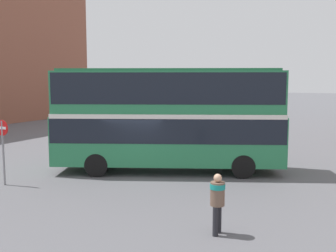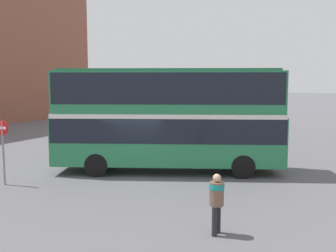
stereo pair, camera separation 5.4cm
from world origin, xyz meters
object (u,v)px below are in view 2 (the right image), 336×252
object	(u,v)px
parked_car_kerb_near	(152,118)
parked_car_kerb_far	(177,125)
double_decker_bus	(168,113)
pedestrian_foreground	(217,198)
no_entry_sign	(3,142)

from	to	relation	value
parked_car_kerb_near	parked_car_kerb_far	world-z (taller)	parked_car_kerb_near
parked_car_kerb_near	double_decker_bus	bearing A→B (deg)	120.53
pedestrian_foreground	parked_car_kerb_near	size ratio (longest dim) A/B	0.38
pedestrian_foreground	parked_car_kerb_near	xyz separation A→B (m)	(-13.59, 21.48, -0.25)
parked_car_kerb_near	no_entry_sign	distance (m)	20.82
double_decker_bus	pedestrian_foreground	size ratio (longest dim) A/B	6.15
double_decker_bus	no_entry_sign	world-z (taller)	double_decker_bus
parked_car_kerb_far	parked_car_kerb_near	bearing A→B (deg)	134.59
no_entry_sign	double_decker_bus	bearing A→B (deg)	45.54
pedestrian_foreground	parked_car_kerb_far	bearing A→B (deg)	-60.72
double_decker_bus	pedestrian_foreground	distance (m)	7.69
double_decker_bus	parked_car_kerb_near	bearing A→B (deg)	97.62
parked_car_kerb_far	double_decker_bus	bearing A→B (deg)	-70.23
pedestrian_foreground	parked_car_kerb_far	size ratio (longest dim) A/B	0.41
parked_car_kerb_near	parked_car_kerb_far	xyz separation A→B (m)	(4.39, -4.01, -0.03)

